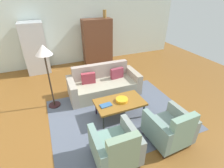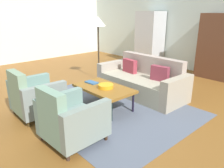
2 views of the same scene
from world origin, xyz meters
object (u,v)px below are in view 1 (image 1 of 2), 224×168
armchair_left (116,148)px  cabinet (97,41)px  book_stack (106,105)px  couch (103,84)px  armchair_right (171,130)px  coffee_table (120,103)px  fruit_bowl (122,100)px  refrigerator (35,48)px  floor_lamp (45,56)px  vase_tall (105,14)px

armchair_left → cabinet: cabinet is taller
book_stack → cabinet: cabinet is taller
couch → armchair_right: (0.60, -2.35, 0.06)m
coffee_table → fruit_bowl: size_ratio=3.99×
book_stack → coffee_table: bearing=3.3°
fruit_bowl → refrigerator: refrigerator is taller
armchair_left → book_stack: bearing=79.1°
floor_lamp → armchair_left: bearing=-68.3°
cabinet → coffee_table: bearing=-100.0°
coffee_table → armchair_right: (0.60, -1.17, -0.05)m
armchair_right → fruit_bowl: 1.29m
vase_tall → refrigerator: bearing=-177.9°
refrigerator → armchair_right: bearing=-63.5°
vase_tall → couch: bearing=-111.7°
cabinet → armchair_right: bearing=-90.6°
cabinet → vase_tall: (0.35, -0.00, 1.06)m
fruit_bowl → cabinet: bearing=80.8°
refrigerator → couch: bearing=-53.8°
refrigerator → coffee_table: bearing=-63.8°
couch → refrigerator: refrigerator is taller
coffee_table → armchair_left: (-0.60, -1.17, -0.05)m
armchair_right → couch: bearing=101.8°
coffee_table → armchair_right: bearing=-62.7°
cabinet → refrigerator: size_ratio=0.97×
armchair_left → book_stack: size_ratio=3.08×
couch → fruit_bowl: couch is taller
armchair_left → floor_lamp: (-0.89, 2.24, 1.10)m
armchair_right → fruit_bowl: bearing=112.6°
couch → refrigerator: 3.07m
vase_tall → refrigerator: (-2.78, -0.10, -1.03)m
armchair_right → refrigerator: bearing=113.9°
book_stack → vase_tall: size_ratio=0.91×
couch → fruit_bowl: 1.20m
vase_tall → refrigerator: 2.97m
coffee_table → refrigerator: refrigerator is taller
coffee_table → floor_lamp: size_ratio=0.70×
couch → fruit_bowl: bearing=93.5°
armchair_left → cabinet: size_ratio=0.49×
couch → armchair_left: (-0.60, -2.35, 0.06)m
couch → book_stack: (-0.37, -1.21, 0.16)m
floor_lamp → cabinet: bearing=50.8°
couch → armchair_right: bearing=105.2°
couch → floor_lamp: 1.89m
refrigerator → floor_lamp: (0.28, -2.53, 0.52)m
armchair_right → fruit_bowl: armchair_right is taller
coffee_table → refrigerator: (-1.77, 3.61, 0.53)m
cabinet → refrigerator: refrigerator is taller
coffee_table → cabinet: bearing=80.0°
armchair_left → couch: bearing=76.1°
couch → coffee_table: size_ratio=1.76×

